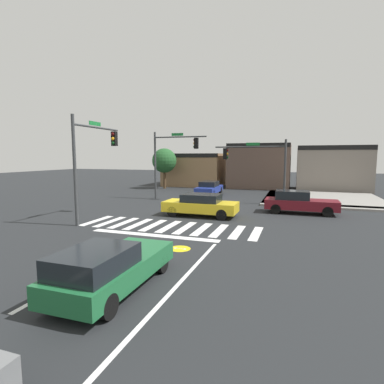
# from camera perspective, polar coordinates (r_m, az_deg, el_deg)

# --- Properties ---
(ground_plane) EXTENTS (120.00, 120.00, 0.00)m
(ground_plane) POSITION_cam_1_polar(r_m,az_deg,el_deg) (21.15, 0.46, -3.88)
(ground_plane) COLOR #232628
(crosswalk_near) EXTENTS (10.05, 2.97, 0.01)m
(crosswalk_near) POSITION_cam_1_polar(r_m,az_deg,el_deg) (17.02, -4.36, -6.50)
(crosswalk_near) COLOR silver
(crosswalk_near) RESTS_ON ground_plane
(lane_markings) EXTENTS (6.80, 18.75, 0.01)m
(lane_markings) POSITION_cam_1_polar(r_m,az_deg,el_deg) (10.64, -13.67, -14.90)
(lane_markings) COLOR white
(lane_markings) RESTS_ON ground_plane
(bike_detector_marking) EXTENTS (0.91, 0.91, 0.01)m
(bike_detector_marking) POSITION_cam_1_polar(r_m,az_deg,el_deg) (13.03, -2.29, -10.63)
(bike_detector_marking) COLOR yellow
(bike_detector_marking) RESTS_ON ground_plane
(curb_corner_northeast) EXTENTS (10.00, 10.60, 0.15)m
(curb_corner_northeast) POSITION_cam_1_polar(r_m,az_deg,el_deg) (29.46, 22.45, -1.24)
(curb_corner_northeast) COLOR gray
(curb_corner_northeast) RESTS_ON ground_plane
(storefront_row) EXTENTS (24.51, 7.05, 5.44)m
(storefront_row) POSITION_cam_1_polar(r_m,az_deg,el_deg) (38.96, 12.14, 4.50)
(storefront_row) COLOR #93704C
(storefront_row) RESTS_ON ground_plane
(traffic_signal_northwest) EXTENTS (4.98, 0.32, 6.10)m
(traffic_signal_northwest) POSITION_cam_1_polar(r_m,az_deg,el_deg) (27.34, -3.71, 7.31)
(traffic_signal_northwest) COLOR #383A3D
(traffic_signal_northwest) RESTS_ON ground_plane
(traffic_signal_southwest) EXTENTS (0.32, 4.42, 6.19)m
(traffic_signal_southwest) POSITION_cam_1_polar(r_m,az_deg,el_deg) (19.25, -18.20, 7.26)
(traffic_signal_southwest) COLOR #383A3D
(traffic_signal_southwest) RESTS_ON ground_plane
(traffic_signal_northeast) EXTENTS (5.87, 0.32, 5.27)m
(traffic_signal_northeast) POSITION_cam_1_polar(r_m,az_deg,el_deg) (25.67, 12.07, 5.94)
(traffic_signal_northeast) COLOR #383A3D
(traffic_signal_northeast) RESTS_ON ground_plane
(car_blue) EXTENTS (1.82, 4.45, 1.41)m
(car_blue) POSITION_cam_1_polar(r_m,az_deg,el_deg) (30.55, 3.27, 0.76)
(car_blue) COLOR #23389E
(car_blue) RESTS_ON ground_plane
(car_maroon) EXTENTS (4.76, 1.76, 1.55)m
(car_maroon) POSITION_cam_1_polar(r_m,az_deg,el_deg) (21.98, 19.50, -1.81)
(car_maroon) COLOR maroon
(car_maroon) RESTS_ON ground_plane
(car_yellow) EXTENTS (4.79, 1.94, 1.46)m
(car_yellow) POSITION_cam_1_polar(r_m,az_deg,el_deg) (19.77, 1.65, -2.40)
(car_yellow) COLOR gold
(car_yellow) RESTS_ON ground_plane
(car_green) EXTENTS (1.81, 4.57, 1.44)m
(car_green) POSITION_cam_1_polar(r_m,az_deg,el_deg) (9.23, -15.21, -13.53)
(car_green) COLOR #1E6638
(car_green) RESTS_ON ground_plane
(roadside_tree) EXTENTS (2.95, 2.95, 4.88)m
(roadside_tree) POSITION_cam_1_polar(r_m,az_deg,el_deg) (36.94, -5.24, 5.88)
(roadside_tree) COLOR #4C3823
(roadside_tree) RESTS_ON ground_plane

